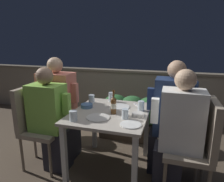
% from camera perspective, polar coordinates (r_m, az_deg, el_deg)
% --- Properties ---
extents(ground_plane, '(16.00, 16.00, 0.00)m').
position_cam_1_polar(ground_plane, '(2.54, -0.48, -21.27)').
color(ground_plane, brown).
extents(parapet_wall, '(9.00, 0.18, 0.93)m').
position_cam_1_polar(parapet_wall, '(3.86, 7.01, -0.96)').
color(parapet_wall, gray).
rests_on(parapet_wall, ground_plane).
extents(dining_table, '(0.82, 0.92, 0.72)m').
position_cam_1_polar(dining_table, '(2.24, -0.51, -8.34)').
color(dining_table, '#BCB2A3').
rests_on(dining_table, ground_plane).
extents(planter_hedge, '(0.96, 0.47, 0.67)m').
position_cam_1_polar(planter_hedge, '(3.09, 5.73, -6.77)').
color(planter_hedge, brown).
rests_on(planter_hedge, ground_plane).
extents(chair_left_near, '(0.44, 0.43, 0.97)m').
position_cam_1_polar(chair_left_near, '(2.52, -20.99, -7.63)').
color(chair_left_near, gray).
rests_on(chair_left_near, ground_plane).
extents(person_green_blouse, '(0.48, 0.26, 1.20)m').
position_cam_1_polar(person_green_blouse, '(2.40, -17.06, -7.77)').
color(person_green_blouse, '#282833').
rests_on(person_green_blouse, ground_plane).
extents(chair_left_far, '(0.44, 0.43, 0.97)m').
position_cam_1_polar(chair_left_far, '(2.76, -18.16, -5.53)').
color(chair_left_far, gray).
rests_on(chair_left_far, ground_plane).
extents(person_coral_top, '(0.50, 0.26, 1.28)m').
position_cam_1_polar(person_coral_top, '(2.63, -14.58, -4.71)').
color(person_coral_top, '#282833').
rests_on(person_coral_top, ground_plane).
extents(chair_right_near, '(0.44, 0.43, 0.97)m').
position_cam_1_polar(chair_right_near, '(2.06, 23.80, -12.91)').
color(chair_right_near, gray).
rests_on(chair_right_near, ground_plane).
extents(person_white_polo, '(0.48, 0.26, 1.24)m').
position_cam_1_polar(person_white_polo, '(2.02, 18.02, -11.43)').
color(person_white_polo, '#282833').
rests_on(person_white_polo, ground_plane).
extents(chair_right_far, '(0.44, 0.43, 0.97)m').
position_cam_1_polar(chair_right_far, '(2.32, 21.20, -9.60)').
color(chair_right_far, gray).
rests_on(chair_right_far, ground_plane).
extents(person_navy_jumper, '(0.49, 0.26, 1.28)m').
position_cam_1_polar(person_navy_jumper, '(2.28, 16.19, -7.69)').
color(person_navy_jumper, '#282833').
rests_on(person_navy_jumper, ground_plane).
extents(beer_bottle, '(0.06, 0.06, 0.26)m').
position_cam_1_polar(beer_bottle, '(2.12, 0.43, -3.96)').
color(beer_bottle, brown).
rests_on(beer_bottle, dining_table).
extents(plate_0, '(0.24, 0.24, 0.01)m').
position_cam_1_polar(plate_0, '(2.04, -4.01, -7.54)').
color(plate_0, silver).
rests_on(plate_0, dining_table).
extents(plate_1, '(0.23, 0.23, 0.01)m').
position_cam_1_polar(plate_1, '(2.36, 2.24, -4.47)').
color(plate_1, white).
rests_on(plate_1, dining_table).
extents(plate_2, '(0.20, 0.20, 0.01)m').
position_cam_1_polar(plate_2, '(1.89, 5.36, -9.50)').
color(plate_2, white).
rests_on(plate_2, dining_table).
extents(bowl_0, '(0.13, 0.13, 0.04)m').
position_cam_1_polar(bowl_0, '(2.10, 7.43, -6.60)').
color(bowl_0, beige).
rests_on(bowl_0, dining_table).
extents(bowl_1, '(0.14, 0.14, 0.05)m').
position_cam_1_polar(bowl_1, '(2.35, -7.25, -4.11)').
color(bowl_1, '#4C709E').
rests_on(bowl_1, dining_table).
extents(glass_cup_0, '(0.07, 0.07, 0.11)m').
position_cam_1_polar(glass_cup_0, '(2.25, 8.27, -4.23)').
color(glass_cup_0, silver).
rests_on(glass_cup_0, dining_table).
extents(glass_cup_1, '(0.07, 0.07, 0.12)m').
position_cam_1_polar(glass_cup_1, '(2.56, -0.24, -1.71)').
color(glass_cup_1, silver).
rests_on(glass_cup_1, dining_table).
extents(glass_cup_2, '(0.07, 0.07, 0.10)m').
position_cam_1_polar(glass_cup_2, '(2.01, 3.78, -6.53)').
color(glass_cup_2, silver).
rests_on(glass_cup_2, dining_table).
extents(glass_cup_3, '(0.08, 0.08, 0.10)m').
position_cam_1_polar(glass_cup_3, '(1.99, -10.99, -6.95)').
color(glass_cup_3, silver).
rests_on(glass_cup_3, dining_table).
extents(glass_cup_4, '(0.08, 0.08, 0.10)m').
position_cam_1_polar(glass_cup_4, '(2.52, -5.87, -2.24)').
color(glass_cup_4, silver).
rests_on(glass_cup_4, dining_table).
extents(fork_0, '(0.12, 0.15, 0.01)m').
position_cam_1_polar(fork_0, '(2.42, 7.29, -4.11)').
color(fork_0, silver).
rests_on(fork_0, dining_table).
extents(potted_plant, '(0.40, 0.40, 0.70)m').
position_cam_1_polar(potted_plant, '(3.34, -16.90, -4.62)').
color(potted_plant, '#B2A899').
rests_on(potted_plant, ground_plane).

